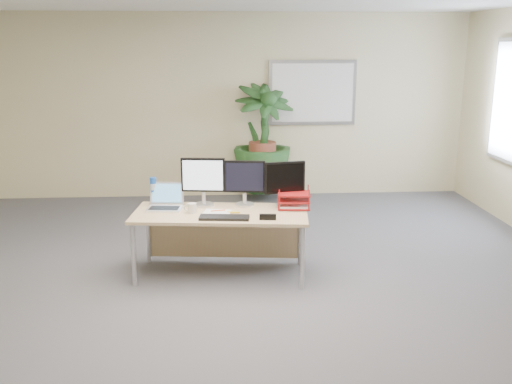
{
  "coord_description": "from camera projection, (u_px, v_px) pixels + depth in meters",
  "views": [
    {
      "loc": [
        -0.19,
        -4.48,
        2.24
      ],
      "look_at": [
        0.13,
        0.35,
        0.99
      ],
      "focal_mm": 40.0,
      "sensor_mm": 36.0,
      "label": 1
    }
  ],
  "objects": [
    {
      "name": "orange_pen",
      "position": [
        218.0,
        211.0,
        5.57
      ],
      "size": [
        0.14,
        0.04,
        0.01
      ],
      "primitive_type": "cylinder",
      "rotation": [
        0.0,
        1.57,
        0.19
      ],
      "color": "#EC551A",
      "rests_on": "spiral_notebook"
    },
    {
      "name": "stapler",
      "position": [
        268.0,
        217.0,
        5.33
      ],
      "size": [
        0.16,
        0.06,
        0.05
      ],
      "primitive_type": "cube",
      "rotation": [
        0.0,
        0.0,
        -0.11
      ],
      "color": "black",
      "rests_on": "desk"
    },
    {
      "name": "monitor_left",
      "position": [
        203.0,
        179.0,
        5.73
      ],
      "size": [
        0.44,
        0.2,
        0.49
      ],
      "color": "silver",
      "rests_on": "desk"
    },
    {
      "name": "laptop",
      "position": [
        165.0,
        202.0,
        5.7
      ],
      "size": [
        0.37,
        0.33,
        0.24
      ],
      "color": "white",
      "rests_on": "desk"
    },
    {
      "name": "water_bottle",
      "position": [
        154.0,
        192.0,
        5.8
      ],
      "size": [
        0.07,
        0.07,
        0.29
      ],
      "color": "silver",
      "rests_on": "desk"
    },
    {
      "name": "coffee_mug",
      "position": [
        192.0,
        208.0,
        5.54
      ],
      "size": [
        0.12,
        0.08,
        0.1
      ],
      "color": "silver",
      "rests_on": "desk"
    },
    {
      "name": "letter_tray",
      "position": [
        294.0,
        202.0,
        5.69
      ],
      "size": [
        0.34,
        0.28,
        0.15
      ],
      "color": "maroon",
      "rests_on": "desk"
    },
    {
      "name": "floor",
      "position": [
        244.0,
        313.0,
        4.91
      ],
      "size": [
        8.0,
        8.0,
        0.0
      ],
      "primitive_type": "plane",
      "color": "#4D4C52",
      "rests_on": "ground"
    },
    {
      "name": "keyboard",
      "position": [
        224.0,
        217.0,
        5.36
      ],
      "size": [
        0.48,
        0.21,
        0.03
      ],
      "primitive_type": "cube",
      "rotation": [
        0.0,
        0.0,
        -0.11
      ],
      "color": "black",
      "rests_on": "desk"
    },
    {
      "name": "yellow_highlighter",
      "position": [
        234.0,
        212.0,
        5.53
      ],
      "size": [
        0.13,
        0.03,
        0.02
      ],
      "primitive_type": "cylinder",
      "rotation": [
        0.0,
        1.57,
        -0.08
      ],
      "color": "gold",
      "rests_on": "desk"
    },
    {
      "name": "monitor_right",
      "position": [
        244.0,
        180.0,
        5.73
      ],
      "size": [
        0.42,
        0.19,
        0.47
      ],
      "color": "silver",
      "rests_on": "desk"
    },
    {
      "name": "back_wall",
      "position": [
        231.0,
        107.0,
        8.43
      ],
      "size": [
        7.0,
        0.04,
        2.7
      ],
      "primitive_type": "cube",
      "color": "beige",
      "rests_on": "floor"
    },
    {
      "name": "whiteboard",
      "position": [
        312.0,
        93.0,
        8.42
      ],
      "size": [
        1.3,
        0.04,
        0.95
      ],
      "color": "#A0A0A4",
      "rests_on": "back_wall"
    },
    {
      "name": "desk",
      "position": [
        221.0,
        223.0,
        5.69
      ],
      "size": [
        1.76,
        0.9,
        0.65
      ],
      "color": "tan",
      "rests_on": "floor"
    },
    {
      "name": "monitor_dark",
      "position": [
        285.0,
        181.0,
        5.7
      ],
      "size": [
        0.41,
        0.19,
        0.46
      ],
      "color": "silver",
      "rests_on": "desk"
    },
    {
      "name": "spiral_notebook",
      "position": [
        217.0,
        212.0,
        5.54
      ],
      "size": [
        0.29,
        0.24,
        0.01
      ],
      "primitive_type": "cube",
      "rotation": [
        0.0,
        0.0,
        -0.2
      ],
      "color": "white",
      "rests_on": "desk"
    },
    {
      "name": "floor_plant",
      "position": [
        262.0,
        150.0,
        8.32
      ],
      "size": [
        1.09,
        1.09,
        1.5
      ],
      "primitive_type": "imported",
      "rotation": [
        0.0,
        0.0,
        0.38
      ],
      "color": "#163D1A",
      "rests_on": "floor"
    }
  ]
}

